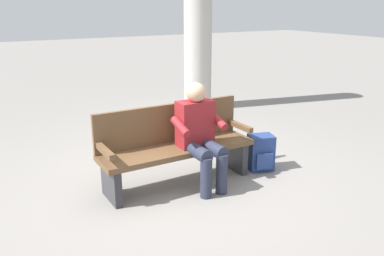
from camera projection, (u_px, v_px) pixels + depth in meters
The scene contains 5 objects.
ground_plane at pixel (178, 183), 4.64m from camera, with size 40.00×40.00×0.00m, color gray.
bench_near at pixel (175, 144), 4.56m from camera, with size 1.81×0.51×0.90m.
person_seated at pixel (200, 133), 4.41m from camera, with size 0.58×0.58×1.18m.
backpack at pixel (261, 153), 4.97m from camera, with size 0.35×0.33×0.44m.
support_pillar at pixel (198, 1), 7.40m from camera, with size 0.53×0.53×4.05m, color #B2AFA8.
Camera 1 is at (1.95, 3.76, 2.00)m, focal length 37.44 mm.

